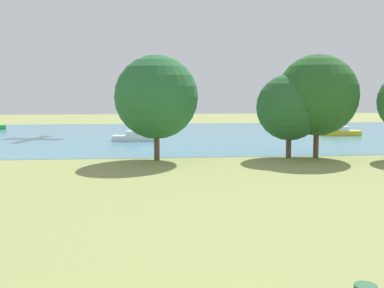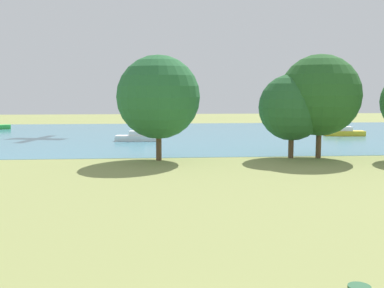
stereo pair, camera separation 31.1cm
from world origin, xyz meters
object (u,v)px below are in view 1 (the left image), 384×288
at_px(sailboat_yellow, 340,132).
at_px(tree_west_far, 156,97).
at_px(tree_east_far, 317,95).
at_px(tree_west_near, 290,107).
at_px(sailboat_white, 134,137).

bearing_deg(sailboat_yellow, tree_west_far, -141.20).
bearing_deg(tree_east_far, tree_west_near, 177.37).
bearing_deg(sailboat_yellow, tree_east_far, -118.25).
height_order(tree_west_far, tree_east_far, tree_east_far).
height_order(sailboat_yellow, sailboat_white, sailboat_yellow).
xyz_separation_m(sailboat_yellow, tree_east_far, (-9.71, -18.07, 4.70)).
relative_size(sailboat_yellow, tree_west_far, 0.68).
distance_m(tree_west_near, tree_east_far, 2.50).
bearing_deg(sailboat_yellow, sailboat_white, -170.91).
distance_m(tree_west_far, tree_east_far, 13.17).
bearing_deg(tree_east_far, sailboat_yellow, 61.75).
xyz_separation_m(sailboat_white, tree_west_far, (2.18, -14.39, 4.57)).
relative_size(tree_west_far, tree_west_near, 1.21).
bearing_deg(tree_west_near, tree_east_far, -2.63).
bearing_deg(tree_west_far, sailboat_white, 98.60).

